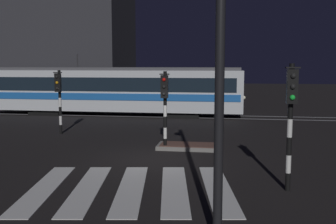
{
  "coord_description": "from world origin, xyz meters",
  "views": [
    {
      "loc": [
        2.67,
        -13.89,
        3.43
      ],
      "look_at": [
        0.06,
        2.93,
        1.4
      ],
      "focal_mm": 42.57,
      "sensor_mm": 36.0,
      "label": 1
    }
  ],
  "objects_px": {
    "traffic_light_corner_near_right": "(291,108)",
    "traffic_light_median_centre": "(165,99)",
    "traffic_light_corner_far_left": "(59,92)",
    "tram": "(114,89)"
  },
  "relations": [
    {
      "from": "traffic_light_corner_near_right",
      "to": "traffic_light_median_centre",
      "type": "bearing_deg",
      "value": 131.57
    },
    {
      "from": "traffic_light_median_centre",
      "to": "traffic_light_corner_near_right",
      "type": "relative_size",
      "value": 0.91
    },
    {
      "from": "traffic_light_corner_far_left",
      "to": "tram",
      "type": "relative_size",
      "value": 0.18
    },
    {
      "from": "traffic_light_corner_far_left",
      "to": "tram",
      "type": "distance_m",
      "value": 7.76
    },
    {
      "from": "traffic_light_median_centre",
      "to": "traffic_light_corner_near_right",
      "type": "height_order",
      "value": "traffic_light_corner_near_right"
    },
    {
      "from": "traffic_light_median_centre",
      "to": "tram",
      "type": "distance_m",
      "value": 11.82
    },
    {
      "from": "traffic_light_corner_far_left",
      "to": "traffic_light_corner_near_right",
      "type": "relative_size",
      "value": 0.91
    },
    {
      "from": "traffic_light_median_centre",
      "to": "tram",
      "type": "xyz_separation_m",
      "value": [
        -5.21,
        10.6,
        -0.34
      ]
    },
    {
      "from": "traffic_light_median_centre",
      "to": "traffic_light_corner_near_right",
      "type": "xyz_separation_m",
      "value": [
        4.17,
        -4.7,
        0.2
      ]
    },
    {
      "from": "traffic_light_corner_far_left",
      "to": "traffic_light_corner_near_right",
      "type": "distance_m",
      "value": 12.46
    }
  ]
}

